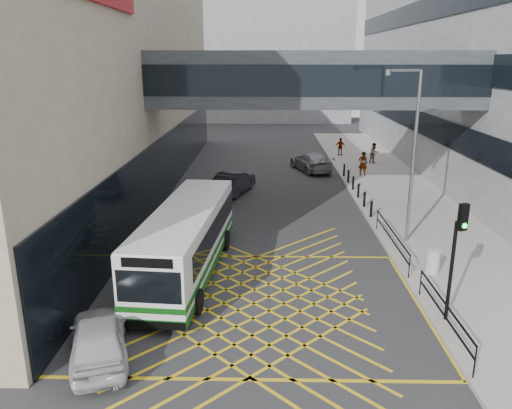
# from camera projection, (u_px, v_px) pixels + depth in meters

# --- Properties ---
(ground) EXTENTS (120.00, 120.00, 0.00)m
(ground) POSITION_uv_depth(u_px,v_px,m) (254.00, 304.00, 18.21)
(ground) COLOR #333335
(building_far) EXTENTS (28.00, 16.00, 18.00)m
(building_far) POSITION_uv_depth(u_px,v_px,m) (250.00, 55.00, 73.26)
(building_far) COLOR gray
(building_far) RESTS_ON ground
(skybridge) EXTENTS (20.00, 4.10, 3.00)m
(skybridge) POSITION_uv_depth(u_px,v_px,m) (313.00, 79.00, 27.55)
(skybridge) COLOR #383D42
(skybridge) RESTS_ON ground
(pavement) EXTENTS (6.00, 54.00, 0.16)m
(pavement) POSITION_uv_depth(u_px,v_px,m) (398.00, 195.00, 32.40)
(pavement) COLOR #9F9A91
(pavement) RESTS_ON ground
(box_junction) EXTENTS (12.00, 9.00, 0.01)m
(box_junction) POSITION_uv_depth(u_px,v_px,m) (254.00, 303.00, 18.21)
(box_junction) COLOR gold
(box_junction) RESTS_ON ground
(bus) EXTENTS (3.13, 10.21, 2.82)m
(bus) POSITION_uv_depth(u_px,v_px,m) (187.00, 238.00, 20.44)
(bus) COLOR white
(bus) RESTS_ON ground
(car_white) EXTENTS (3.01, 4.67, 1.38)m
(car_white) POSITION_uv_depth(u_px,v_px,m) (99.00, 338.00, 14.71)
(car_white) COLOR #BBBBBE
(car_white) RESTS_ON ground
(car_dark) EXTENTS (3.23, 5.15, 1.50)m
(car_dark) POSITION_uv_depth(u_px,v_px,m) (233.00, 182.00, 32.84)
(car_dark) COLOR black
(car_dark) RESTS_ON ground
(car_silver) EXTENTS (3.53, 5.35, 1.54)m
(car_silver) POSITION_uv_depth(u_px,v_px,m) (311.00, 161.00, 39.52)
(car_silver) COLOR gray
(car_silver) RESTS_ON ground
(traffic_light) EXTENTS (0.34, 0.49, 4.12)m
(traffic_light) POSITION_uv_depth(u_px,v_px,m) (457.00, 246.00, 15.95)
(traffic_light) COLOR black
(traffic_light) RESTS_ON pavement
(street_lamp) EXTENTS (1.81, 0.66, 8.00)m
(street_lamp) POSITION_uv_depth(u_px,v_px,m) (411.00, 147.00, 22.74)
(street_lamp) COLOR slate
(street_lamp) RESTS_ON pavement
(litter_bin) EXTENTS (0.56, 0.56, 0.97)m
(litter_bin) POSITION_uv_depth(u_px,v_px,m) (433.00, 262.00, 20.31)
(litter_bin) COLOR #ADA89E
(litter_bin) RESTS_ON pavement
(kerb_railings) EXTENTS (0.05, 12.54, 1.00)m
(kerb_railings) POSITION_uv_depth(u_px,v_px,m) (411.00, 263.00, 19.55)
(kerb_railings) COLOR black
(kerb_railings) RESTS_ON pavement
(bollards) EXTENTS (0.14, 10.14, 0.90)m
(bollards) POSITION_uv_depth(u_px,v_px,m) (356.00, 187.00, 32.31)
(bollards) COLOR black
(bollards) RESTS_ON pavement
(pedestrian_a) EXTENTS (0.73, 0.52, 1.82)m
(pedestrian_a) POSITION_uv_depth(u_px,v_px,m) (363.00, 164.00, 37.11)
(pedestrian_a) COLOR gray
(pedestrian_a) RESTS_ON pavement
(pedestrian_b) EXTENTS (0.96, 0.83, 1.70)m
(pedestrian_b) POSITION_uv_depth(u_px,v_px,m) (374.00, 153.00, 41.55)
(pedestrian_b) COLOR gray
(pedestrian_b) RESTS_ON pavement
(pedestrian_c) EXTENTS (1.03, 0.79, 1.57)m
(pedestrian_c) POSITION_uv_depth(u_px,v_px,m) (341.00, 147.00, 44.91)
(pedestrian_c) COLOR gray
(pedestrian_c) RESTS_ON pavement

